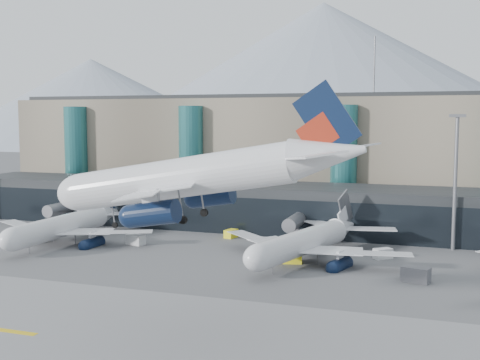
% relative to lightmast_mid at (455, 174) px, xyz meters
% --- Properties ---
extents(ground, '(900.00, 900.00, 0.00)m').
position_rel_lightmast_mid_xyz_m(ground, '(-30.00, -48.00, -14.42)').
color(ground, '#515154').
rests_on(ground, ground).
extents(runway_strip, '(400.00, 40.00, 0.04)m').
position_rel_lightmast_mid_xyz_m(runway_strip, '(-30.00, -63.00, -14.40)').
color(runway_strip, slate).
rests_on(runway_strip, ground).
extents(runway_markings, '(128.00, 1.00, 0.02)m').
position_rel_lightmast_mid_xyz_m(runway_markings, '(-30.00, -63.00, -14.37)').
color(runway_markings, gold).
rests_on(runway_markings, ground).
extents(concourse, '(170.00, 27.00, 10.00)m').
position_rel_lightmast_mid_xyz_m(concourse, '(-30.02, 9.73, -9.45)').
color(concourse, black).
rests_on(concourse, ground).
extents(terminal_main, '(130.00, 30.00, 31.00)m').
position_rel_lightmast_mid_xyz_m(terminal_main, '(-55.00, 42.00, 1.03)').
color(terminal_main, gray).
rests_on(terminal_main, ground).
extents(teal_towers, '(116.40, 19.40, 46.00)m').
position_rel_lightmast_mid_xyz_m(teal_towers, '(-44.99, 26.01, -0.41)').
color(teal_towers, '#246567').
rests_on(teal_towers, ground).
extents(mountain_ridge, '(910.00, 400.00, 110.00)m').
position_rel_lightmast_mid_xyz_m(mountain_ridge, '(-14.03, 332.00, 31.33)').
color(mountain_ridge, gray).
rests_on(mountain_ridge, ground).
extents(lightmast_mid, '(3.00, 1.20, 25.60)m').
position_rel_lightmast_mid_xyz_m(lightmast_mid, '(0.00, 0.00, 0.00)').
color(lightmast_mid, slate).
rests_on(lightmast_mid, ground).
extents(hero_jet, '(37.79, 38.66, 12.46)m').
position_rel_lightmast_mid_xyz_m(hero_jet, '(-26.18, -58.73, 5.43)').
color(hero_jet, silver).
rests_on(hero_jet, ground).
extents(jet_parked_left, '(38.57, 37.49, 12.42)m').
position_rel_lightmast_mid_xyz_m(jet_parked_left, '(-73.41, -15.44, -9.72)').
color(jet_parked_left, silver).
rests_on(jet_parked_left, ground).
extents(jet_parked_mid, '(37.10, 38.80, 12.45)m').
position_rel_lightmast_mid_xyz_m(jet_parked_mid, '(-23.82, -15.50, -9.71)').
color(jet_parked_mid, silver).
rests_on(jet_parked_mid, ground).
extents(veh_a, '(4.00, 2.88, 2.03)m').
position_rel_lightmast_mid_xyz_m(veh_a, '(-59.24, -15.02, -13.41)').
color(veh_a, silver).
rests_on(veh_a, ground).
extents(veh_b, '(2.44, 3.29, 1.70)m').
position_rel_lightmast_mid_xyz_m(veh_b, '(-43.70, -2.51, -13.57)').
color(veh_b, yellow).
rests_on(veh_b, ground).
extents(veh_c, '(4.58, 3.26, 2.30)m').
position_rel_lightmast_mid_xyz_m(veh_c, '(-5.64, -25.40, -13.27)').
color(veh_c, '#535358').
rests_on(veh_c, ground).
extents(veh_d, '(3.54, 3.40, 1.83)m').
position_rel_lightmast_mid_xyz_m(veh_d, '(-11.86, -11.56, -13.50)').
color(veh_d, silver).
rests_on(veh_d, ground).
extents(veh_h, '(3.54, 2.40, 1.79)m').
position_rel_lightmast_mid_xyz_m(veh_h, '(-26.25, -20.02, -13.53)').
color(veh_h, yellow).
rests_on(veh_h, ground).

